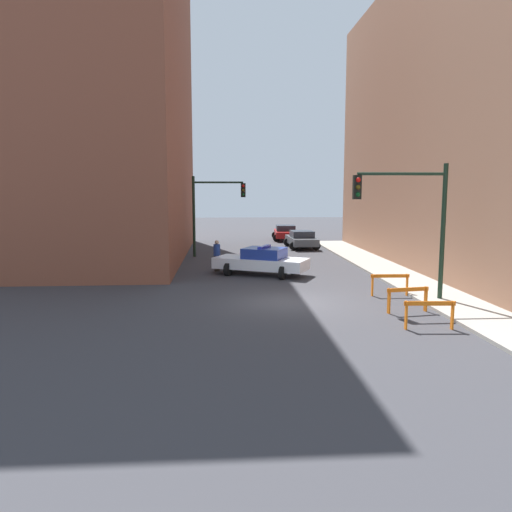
{
  "coord_description": "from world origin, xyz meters",
  "views": [
    {
      "loc": [
        -2.56,
        -18.74,
        4.32
      ],
      "look_at": [
        -0.89,
        5.97,
        1.03
      ],
      "focal_mm": 35.0,
      "sensor_mm": 36.0,
      "label": 1
    }
  ],
  "objects": [
    {
      "name": "sidewalk_right",
      "position": [
        6.2,
        0.0,
        0.06
      ],
      "size": [
        2.4,
        44.0,
        0.12
      ],
      "color": "#9E998E",
      "rests_on": "ground_plane"
    },
    {
      "name": "building_corner_left",
      "position": [
        -12.0,
        14.0,
        11.59
      ],
      "size": [
        14.0,
        20.0,
        23.18
      ],
      "color": "brown",
      "rests_on": "ground_plane"
    },
    {
      "name": "traffic_light_near",
      "position": [
        4.73,
        -0.17,
        3.53
      ],
      "size": [
        3.64,
        0.35,
        5.2
      ],
      "color": "black",
      "rests_on": "sidewalk_right"
    },
    {
      "name": "barrier_front",
      "position": [
        3.84,
        -4.02,
        0.62
      ],
      "size": [
        1.6,
        0.26,
        0.9
      ],
      "rotation": [
        0.0,
        0.0,
        -0.07
      ],
      "color": "orange",
      "rests_on": "ground_plane"
    },
    {
      "name": "parked_car_near",
      "position": [
        3.32,
        17.96,
        0.67
      ],
      "size": [
        2.36,
        4.35,
        1.31
      ],
      "rotation": [
        0.0,
        0.0,
        0.03
      ],
      "color": "#474C51",
      "rests_on": "ground_plane"
    },
    {
      "name": "barrier_back",
      "position": [
        4.27,
        0.93,
        0.62
      ],
      "size": [
        1.6,
        0.19,
        0.9
      ],
      "rotation": [
        0.0,
        0.0,
        -0.02
      ],
      "color": "orange",
      "rests_on": "ground_plane"
    },
    {
      "name": "parked_car_mid",
      "position": [
        2.87,
        23.98,
        0.67
      ],
      "size": [
        2.45,
        4.4,
        1.31
      ],
      "rotation": [
        0.0,
        0.0,
        -0.06
      ],
      "color": "maroon",
      "rests_on": "ground_plane"
    },
    {
      "name": "traffic_light_far",
      "position": [
        -3.3,
        13.73,
        3.4
      ],
      "size": [
        3.44,
        0.35,
        5.2
      ],
      "color": "black",
      "rests_on": "ground_plane"
    },
    {
      "name": "police_car",
      "position": [
        -0.58,
        6.33,
        0.72
      ],
      "size": [
        5.04,
        3.7,
        1.52
      ],
      "rotation": [
        0.0,
        0.0,
        1.12
      ],
      "color": "white",
      "rests_on": "ground_plane"
    },
    {
      "name": "barrier_mid",
      "position": [
        3.96,
        -1.85,
        0.62
      ],
      "size": [
        1.59,
        0.4,
        0.9
      ],
      "rotation": [
        0.0,
        0.0,
        0.16
      ],
      "color": "orange",
      "rests_on": "ground_plane"
    },
    {
      "name": "ground_plane",
      "position": [
        0.0,
        0.0,
        0.0
      ],
      "size": [
        120.0,
        120.0,
        0.0
      ],
      "primitive_type": "plane",
      "color": "#38383D"
    },
    {
      "name": "pedestrian_crossing",
      "position": [
        -2.87,
        7.75,
        0.86
      ],
      "size": [
        0.5,
        0.5,
        1.66
      ],
      "rotation": [
        0.0,
        0.0,
        2.49
      ],
      "color": "#382D23",
      "rests_on": "ground_plane"
    }
  ]
}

